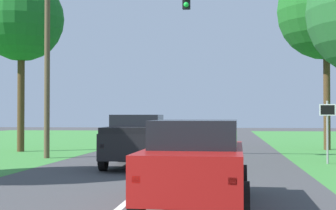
{
  "coord_description": "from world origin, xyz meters",
  "views": [
    {
      "loc": [
        2.19,
        -5.01,
        1.87
      ],
      "look_at": [
        -0.37,
        15.88,
        2.29
      ],
      "focal_mm": 53.61,
      "sensor_mm": 36.0,
      "label": 1
    }
  ],
  "objects": [
    {
      "name": "ground_plane",
      "position": [
        0.0,
        9.12,
        0.0
      ],
      "size": [
        120.0,
        120.0,
        0.0
      ],
      "primitive_type": "plane",
      "color": "#424244"
    },
    {
      "name": "red_suv_near",
      "position": [
        1.51,
        5.34,
        0.94
      ],
      "size": [
        2.17,
        4.72,
        1.76
      ],
      "color": "#9E1411",
      "rests_on": "ground_plane"
    },
    {
      "name": "pickup_truck_lead",
      "position": [
        -1.13,
        13.03,
        0.97
      ],
      "size": [
        2.29,
        5.36,
        1.88
      ],
      "color": "black",
      "rests_on": "ground_plane"
    },
    {
      "name": "traffic_light",
      "position": [
        -3.98,
        15.94,
        5.18
      ],
      "size": [
        6.88,
        0.4,
        7.94
      ],
      "color": "brown",
      "rests_on": "ground_plane"
    },
    {
      "name": "keep_moving_sign",
      "position": [
        5.92,
        14.77,
        1.55
      ],
      "size": [
        0.6,
        0.09,
        2.42
      ],
      "color": "gray",
      "rests_on": "ground_plane"
    },
    {
      "name": "extra_tree_1",
      "position": [
        -8.43,
        19.54,
        6.78
      ],
      "size": [
        4.33,
        4.33,
        8.98
      ],
      "color": "#4C351E",
      "rests_on": "ground_plane"
    },
    {
      "name": "extra_tree_2",
      "position": [
        7.4,
        22.75,
        7.47
      ],
      "size": [
        5.24,
        5.24,
        10.11
      ],
      "color": "#4C351E",
      "rests_on": "ground_plane"
    }
  ]
}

